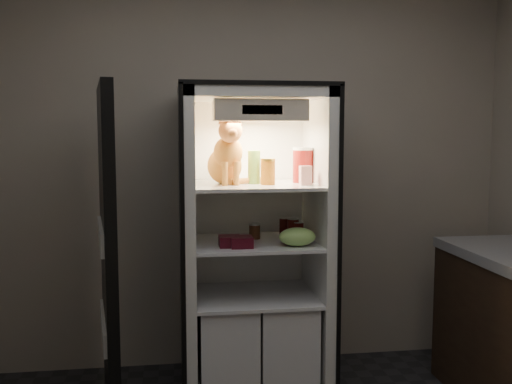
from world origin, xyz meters
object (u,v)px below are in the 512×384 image
Objects in this scene: tabby_cat at (227,158)px; soda_can_c at (299,231)px; refrigerator at (253,263)px; berry_box_right at (241,242)px; pepper_jar at (303,165)px; salsa_jar at (268,172)px; cream_carton at (306,175)px; parmesan_shaker at (254,167)px; soda_can_b at (293,229)px; berry_box_left at (230,241)px; mayo_tub at (267,173)px; soda_can_a at (285,227)px; condiment_jar at (255,231)px; grape_bag at (297,237)px.

tabby_cat reaches higher than soda_can_c.
refrigerator is 0.31m from berry_box_right.
tabby_cat is at bearing -177.06° from pepper_jar.
cream_carton is at bearing -14.69° from salsa_jar.
parmesan_shaker is 0.47m from berry_box_right.
berry_box_left is (-0.40, -0.15, -0.04)m from soda_can_b.
refrigerator is 8.72× the size of pepper_jar.
berry_box_right is at bearing -172.05° from cream_carton.
soda_can_b is (-0.05, 0.12, -0.34)m from cream_carton.
tabby_cat is at bearing 173.60° from soda_can_c.
parmesan_shaker is 0.13m from mayo_tub.
mayo_tub is at bearing 150.74° from soda_can_b.
parmesan_shaker is at bearing -154.08° from soda_can_a.
tabby_cat reaches higher than condiment_jar.
condiment_jar is (-0.23, 0.07, -0.02)m from soda_can_b.
refrigerator is 16.51× the size of mayo_tub.
soda_can_b is (0.15, -0.08, -0.34)m from mayo_tub.
refrigerator reaches higher than pepper_jar.
soda_can_b is at bearing 20.30° from berry_box_left.
refrigerator reaches higher than soda_can_b.
refrigerator is 0.59m from salsa_jar.
berry_box_right is at bearing -147.20° from salsa_jar.
grape_bag is at bearing -94.09° from soda_can_b.
soda_can_b is (0.24, -0.05, 0.22)m from refrigerator.
berry_box_left is at bearing -145.62° from soda_can_a.
condiment_jar is at bearing -172.60° from mayo_tub.
soda_can_b is at bearing -12.50° from refrigerator.
parmesan_shaker is (0.16, -0.02, -0.06)m from tabby_cat.
parmesan_shaker is 1.29× the size of salsa_jar.
berry_box_right is at bearing -137.36° from soda_can_a.
pepper_jar reaches higher than soda_can_c.
mayo_tub reaches higher than condiment_jar.
salsa_jar is 0.26m from pepper_jar.
soda_can_b is at bearing -146.72° from pepper_jar.
salsa_jar is at bearing -59.77° from refrigerator.
pepper_jar is 1.74× the size of berry_box_left.
mayo_tub is 0.15m from salsa_jar.
soda_can_c is at bearing -6.51° from parmesan_shaker.
parmesan_shaker is at bearing 179.19° from soda_can_b.
mayo_tub is 0.37m from condiment_jar.
cream_carton reaches higher than soda_can_b.
pepper_jar is 0.63m from berry_box_right.
tabby_cat reaches higher than soda_can_b.
soda_can_a is at bearing 25.92° from parmesan_shaker.
mayo_tub reaches higher than cream_carton.
cream_carton is at bearing -79.58° from soda_can_c.
parmesan_shaker is 0.10m from salsa_jar.
pepper_jar is at bearing -3.41° from tabby_cat.
soda_can_b is 1.07× the size of berry_box_left.
refrigerator is 0.20m from condiment_jar.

